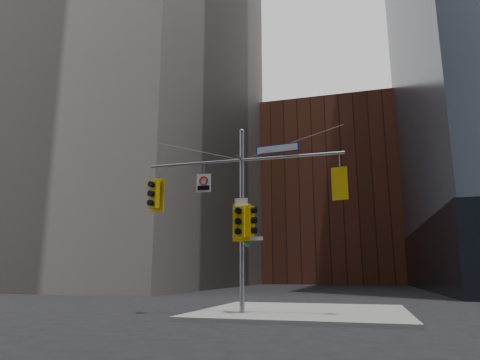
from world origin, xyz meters
The scene contains 13 objects.
ground centered at (0.00, 0.00, 0.00)m, with size 160.00×160.00×0.00m, color black.
sidewalk_corner centered at (2.00, 4.00, 0.07)m, with size 8.00×8.00×0.15m, color gray.
brick_midrise centered at (0.00, 58.00, 14.00)m, with size 26.00×20.00×28.00m, color brown.
signal_assembly centered at (0.00, 1.99, 4.42)m, with size 8.00×0.80×7.30m.
traffic_light_west_arm centered at (-3.79, 2.01, 4.80)m, with size 0.68×0.62×1.44m.
traffic_light_east_arm centered at (3.79, 1.99, 4.80)m, with size 0.58×0.52×1.23m.
traffic_light_pole_side centered at (0.33, 1.99, 3.57)m, with size 0.50×0.43×1.17m.
traffic_light_pole_front centered at (0.00, 1.73, 3.50)m, with size 0.69×0.54×1.44m.
street_sign_blade centered at (1.43, 2.00, 6.35)m, with size 1.74×0.25×0.34m.
regulatory_sign_arm centered at (-1.60, 1.97, 5.17)m, with size 0.60×0.09×0.75m.
regulatory_sign_pole centered at (0.00, 1.88, 4.08)m, with size 0.52×0.05×0.68m.
street_blade_ew centered at (0.45, 2.00, 2.88)m, with size 0.73×0.12×0.15m.
street_blade_ns centered at (0.00, 2.45, 2.68)m, with size 0.09×0.78×0.16m.
Camera 1 is at (4.46, -13.84, 1.60)m, focal length 32.00 mm.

